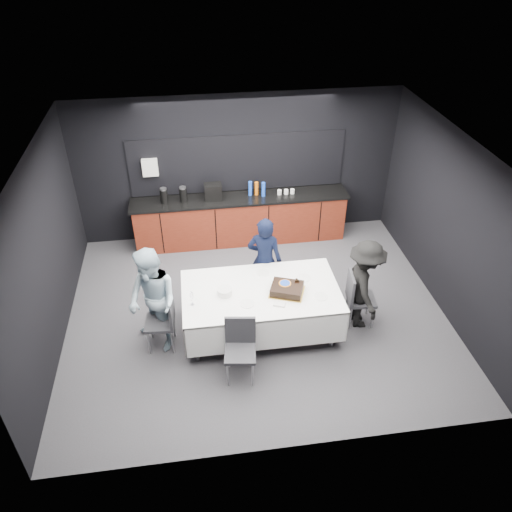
{
  "coord_description": "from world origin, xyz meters",
  "views": [
    {
      "loc": [
        -0.89,
        -6.04,
        5.42
      ],
      "look_at": [
        0.0,
        0.1,
        1.05
      ],
      "focal_mm": 35.0,
      "sensor_mm": 36.0,
      "label": 1
    }
  ],
  "objects_px": {
    "chair_left": "(165,318)",
    "person_right": "(364,285)",
    "plate_stack": "(225,292)",
    "champagne_flute": "(191,296)",
    "person_center": "(265,260)",
    "cake_assembly": "(287,289)",
    "person_left": "(153,301)",
    "chair_right": "(357,295)",
    "party_table": "(261,298)",
    "chair_near": "(240,344)"
  },
  "relations": [
    {
      "from": "person_left",
      "to": "cake_assembly",
      "type": "bearing_deg",
      "value": 53.13
    },
    {
      "from": "chair_near",
      "to": "person_center",
      "type": "bearing_deg",
      "value": 69.67
    },
    {
      "from": "cake_assembly",
      "to": "chair_left",
      "type": "relative_size",
      "value": 0.65
    },
    {
      "from": "champagne_flute",
      "to": "plate_stack",
      "type": "bearing_deg",
      "value": 18.46
    },
    {
      "from": "chair_right",
      "to": "person_center",
      "type": "distance_m",
      "value": 1.54
    },
    {
      "from": "plate_stack",
      "to": "champagne_flute",
      "type": "xyz_separation_m",
      "value": [
        -0.48,
        -0.16,
        0.11
      ]
    },
    {
      "from": "chair_left",
      "to": "chair_right",
      "type": "bearing_deg",
      "value": 2.09
    },
    {
      "from": "party_table",
      "to": "chair_near",
      "type": "distance_m",
      "value": 0.92
    },
    {
      "from": "party_table",
      "to": "chair_near",
      "type": "bearing_deg",
      "value": -116.54
    },
    {
      "from": "party_table",
      "to": "champagne_flute",
      "type": "height_order",
      "value": "champagne_flute"
    },
    {
      "from": "cake_assembly",
      "to": "person_left",
      "type": "xyz_separation_m",
      "value": [
        -1.93,
        0.02,
        -0.01
      ]
    },
    {
      "from": "party_table",
      "to": "chair_right",
      "type": "xyz_separation_m",
      "value": [
        1.48,
        -0.02,
        -0.11
      ]
    },
    {
      "from": "plate_stack",
      "to": "chair_near",
      "type": "relative_size",
      "value": 0.23
    },
    {
      "from": "plate_stack",
      "to": "chair_right",
      "type": "height_order",
      "value": "chair_right"
    },
    {
      "from": "chair_near",
      "to": "chair_left",
      "type": "bearing_deg",
      "value": 146.21
    },
    {
      "from": "person_center",
      "to": "chair_right",
      "type": "bearing_deg",
      "value": 169.25
    },
    {
      "from": "cake_assembly",
      "to": "person_center",
      "type": "relative_size",
      "value": 0.39
    },
    {
      "from": "chair_left",
      "to": "person_left",
      "type": "xyz_separation_m",
      "value": [
        -0.14,
        0.05,
        0.3
      ]
    },
    {
      "from": "cake_assembly",
      "to": "chair_left",
      "type": "xyz_separation_m",
      "value": [
        -1.8,
        -0.03,
        -0.31
      ]
    },
    {
      "from": "chair_near",
      "to": "person_center",
      "type": "height_order",
      "value": "person_center"
    },
    {
      "from": "person_center",
      "to": "person_right",
      "type": "bearing_deg",
      "value": 169.75
    },
    {
      "from": "person_left",
      "to": "chair_near",
      "type": "bearing_deg",
      "value": 21.31
    },
    {
      "from": "chair_right",
      "to": "champagne_flute",
      "type": "bearing_deg",
      "value": -176.53
    },
    {
      "from": "person_right",
      "to": "chair_near",
      "type": "bearing_deg",
      "value": 113.46
    },
    {
      "from": "champagne_flute",
      "to": "person_right",
      "type": "distance_m",
      "value": 2.59
    },
    {
      "from": "champagne_flute",
      "to": "person_center",
      "type": "relative_size",
      "value": 0.15
    },
    {
      "from": "plate_stack",
      "to": "person_left",
      "type": "distance_m",
      "value": 1.03
    },
    {
      "from": "cake_assembly",
      "to": "chair_near",
      "type": "relative_size",
      "value": 0.65
    },
    {
      "from": "party_table",
      "to": "person_right",
      "type": "height_order",
      "value": "person_right"
    },
    {
      "from": "chair_right",
      "to": "person_center",
      "type": "relative_size",
      "value": 0.6
    },
    {
      "from": "person_right",
      "to": "person_left",
      "type": "bearing_deg",
      "value": 92.93
    },
    {
      "from": "cake_assembly",
      "to": "chair_near",
      "type": "height_order",
      "value": "cake_assembly"
    },
    {
      "from": "champagne_flute",
      "to": "cake_assembly",
      "type": "bearing_deg",
      "value": 3.19
    },
    {
      "from": "chair_left",
      "to": "person_left",
      "type": "relative_size",
      "value": 0.56
    },
    {
      "from": "plate_stack",
      "to": "cake_assembly",
      "type": "bearing_deg",
      "value": -5.21
    },
    {
      "from": "person_left",
      "to": "champagne_flute",
      "type": "bearing_deg",
      "value": 44.01
    },
    {
      "from": "chair_left",
      "to": "person_left",
      "type": "distance_m",
      "value": 0.33
    },
    {
      "from": "chair_right",
      "to": "person_center",
      "type": "bearing_deg",
      "value": 149.11
    },
    {
      "from": "party_table",
      "to": "person_left",
      "type": "distance_m",
      "value": 1.58
    },
    {
      "from": "chair_near",
      "to": "person_left",
      "type": "distance_m",
      "value": 1.4
    },
    {
      "from": "party_table",
      "to": "person_left",
      "type": "relative_size",
      "value": 1.39
    },
    {
      "from": "cake_assembly",
      "to": "chair_right",
      "type": "xyz_separation_m",
      "value": [
        1.11,
        0.07,
        -0.31
      ]
    },
    {
      "from": "chair_right",
      "to": "person_center",
      "type": "height_order",
      "value": "person_center"
    },
    {
      "from": "person_center",
      "to": "person_left",
      "type": "xyz_separation_m",
      "value": [
        -1.74,
        -0.84,
        0.06
      ]
    },
    {
      "from": "cake_assembly",
      "to": "plate_stack",
      "type": "relative_size",
      "value": 2.77
    },
    {
      "from": "cake_assembly",
      "to": "person_right",
      "type": "distance_m",
      "value": 1.2
    },
    {
      "from": "chair_left",
      "to": "person_right",
      "type": "bearing_deg",
      "value": 1.43
    },
    {
      "from": "champagne_flute",
      "to": "chair_near",
      "type": "height_order",
      "value": "champagne_flute"
    },
    {
      "from": "chair_left",
      "to": "person_left",
      "type": "height_order",
      "value": "person_left"
    },
    {
      "from": "plate_stack",
      "to": "chair_left",
      "type": "distance_m",
      "value": 0.95
    }
  ]
}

